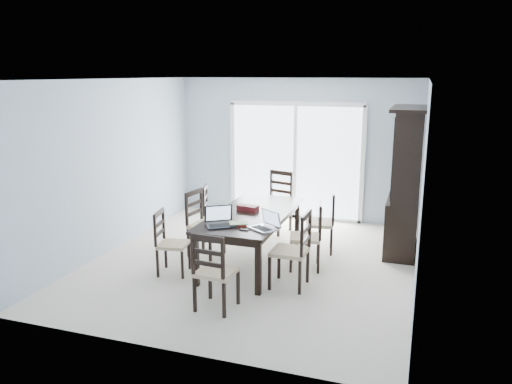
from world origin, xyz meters
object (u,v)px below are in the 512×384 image
china_hutch (406,182)px  chair_right_near (297,242)px  dining_table (252,218)px  chair_end_far (278,195)px  chair_left_near (167,236)px  chair_right_mid (312,228)px  hot_tub (264,176)px  laptop_dark (221,222)px  laptop_silver (263,225)px  chair_end_near (212,264)px  game_box (248,208)px  chair_left_far (212,207)px  chair_left_mid (200,216)px  cell_phone (244,230)px  chair_right_far (326,215)px

china_hutch → chair_right_near: size_ratio=1.90×
dining_table → chair_end_far: 1.61m
china_hutch → chair_left_near: bearing=-146.6°
chair_right_mid → hot_tub: 4.00m
china_hutch → hot_tub: 3.86m
chair_right_mid → laptop_dark: (-1.03, -0.81, 0.23)m
dining_table → laptop_silver: 0.81m
chair_end_near → chair_right_near: bearing=56.3°
china_hutch → chair_end_near: size_ratio=2.00×
chair_left_near → game_box: size_ratio=3.40×
chair_left_far → chair_end_far: chair_end_far is taller
chair_left_mid → chair_left_near: bearing=0.8°
chair_end_near → game_box: chair_end_near is taller
chair_end_near → cell_phone: 0.81m
chair_left_near → hot_tub: hot_tub is taller
chair_right_near → chair_left_far: bearing=53.0°
chair_end_far → hot_tub: 2.20m
chair_right_near → chair_right_far: bearing=-2.2°
dining_table → chair_end_near: 1.59m
cell_phone → chair_left_far: bearing=132.6°
chair_right_near → hot_tub: size_ratio=0.55×
chair_end_far → laptop_silver: bearing=116.4°
dining_table → chair_end_far: size_ratio=1.84×
china_hutch → laptop_dark: size_ratio=4.92×
china_hutch → chair_right_mid: (-1.17, -1.19, -0.49)m
chair_right_near → chair_right_far: size_ratio=1.06×
chair_right_mid → dining_table: bearing=81.5°
cell_phone → chair_left_mid: bearing=145.8°
dining_table → chair_right_far: chair_right_far is taller
laptop_dark → cell_phone: size_ratio=3.92×
laptop_silver → game_box: 0.93m
laptop_dark → game_box: laptop_dark is taller
chair_right_near → chair_right_mid: chair_right_near is taller
hot_tub → laptop_silver: bearing=-72.7°
chair_left_far → laptop_silver: 2.02m
chair_left_mid → hot_tub: (-0.12, 3.53, -0.09)m
dining_table → chair_left_mid: chair_left_mid is taller
chair_left_mid → chair_right_mid: bearing=98.7°
chair_right_mid → chair_right_far: chair_right_mid is taller
game_box → chair_left_near: bearing=-136.8°
chair_right_near → game_box: chair_right_near is taller
chair_right_near → cell_phone: size_ratio=10.13×
dining_table → laptop_dark: (-0.17, -0.74, 0.14)m
laptop_silver → chair_left_near: bearing=-145.6°
chair_right_mid → chair_right_far: size_ratio=1.01×
chair_left_near → game_box: (0.88, 0.82, 0.25)m
chair_left_far → chair_right_far: bearing=74.3°
chair_left_far → laptop_silver: (1.35, -1.48, 0.26)m
chair_right_mid → hot_tub: chair_right_mid is taller
chair_end_far → laptop_silver: (0.46, -2.31, 0.17)m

